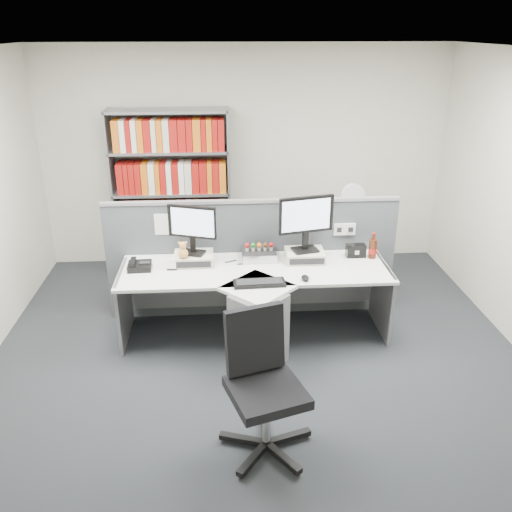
{
  "coord_description": "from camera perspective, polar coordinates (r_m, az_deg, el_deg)",
  "views": [
    {
      "loc": [
        -0.3,
        -3.88,
        2.87
      ],
      "look_at": [
        0.0,
        0.65,
        0.92
      ],
      "focal_mm": 37.66,
      "sensor_mm": 36.0,
      "label": 1
    }
  ],
  "objects": [
    {
      "name": "partition",
      "position": [
        5.6,
        -0.36,
        -0.13
      ],
      "size": [
        3.0,
        0.08,
        1.27
      ],
      "color": "#4A4E53",
      "rests_on": "ground"
    },
    {
      "name": "plush_toy",
      "position": [
        5.17,
        -7.76,
        0.53
      ],
      "size": [
        0.1,
        0.1,
        0.17
      ],
      "color": "gold",
      "rests_on": "monitor_riser_left"
    },
    {
      "name": "shelving_unit",
      "position": [
        6.63,
        -8.89,
        6.38
      ],
      "size": [
        1.41,
        0.4,
        2.0
      ],
      "color": "gray",
      "rests_on": "ground"
    },
    {
      "name": "mouse",
      "position": [
        4.95,
        5.25,
        -2.34
      ],
      "size": [
        0.07,
        0.11,
        0.04
      ],
      "primitive_type": "ellipsoid",
      "color": "black",
      "rests_on": "desk"
    },
    {
      "name": "monitor_right",
      "position": [
        5.21,
        5.35,
        3.93
      ],
      "size": [
        0.54,
        0.23,
        0.56
      ],
      "color": "black",
      "rests_on": "monitor_riser_right"
    },
    {
      "name": "keyboard",
      "position": [
        4.85,
        0.36,
        -2.88
      ],
      "size": [
        0.47,
        0.2,
        0.03
      ],
      "color": "black",
      "rests_on": "desk"
    },
    {
      "name": "desk",
      "position": [
        5.09,
        0.04,
        -5.04
      ],
      "size": [
        2.6,
        1.2,
        0.72
      ],
      "color": "white",
      "rests_on": "ground"
    },
    {
      "name": "office_chair",
      "position": [
        3.91,
        0.67,
        -13.01
      ],
      "size": [
        0.7,
        0.67,
        1.05
      ],
      "color": "silver",
      "rests_on": "ground"
    },
    {
      "name": "monitor_left",
      "position": [
        5.17,
        -6.8,
        3.21
      ],
      "size": [
        0.46,
        0.21,
        0.49
      ],
      "color": "black",
      "rests_on": "monitor_riser_left"
    },
    {
      "name": "desktop_pc",
      "position": [
        5.37,
        0.32,
        0.2
      ],
      "size": [
        0.34,
        0.3,
        0.09
      ],
      "color": "black",
      "rests_on": "desk"
    },
    {
      "name": "monitor_riser_right",
      "position": [
        5.35,
        5.21,
        0.05
      ],
      "size": [
        0.38,
        0.31,
        0.1
      ],
      "color": "beige",
      "rests_on": "desk"
    },
    {
      "name": "monitor_riser_left",
      "position": [
        5.3,
        -6.63,
        -0.26
      ],
      "size": [
        0.38,
        0.31,
        0.1
      ],
      "color": "beige",
      "rests_on": "desk"
    },
    {
      "name": "desk_calendar",
      "position": [
        5.19,
        -8.93,
        -0.92
      ],
      "size": [
        0.09,
        0.07,
        0.11
      ],
      "color": "black",
      "rests_on": "desk"
    },
    {
      "name": "ground",
      "position": [
        4.83,
        0.53,
        -13.17
      ],
      "size": [
        5.5,
        5.5,
        0.0
      ],
      "primitive_type": "plane",
      "color": "#2C3034",
      "rests_on": "ground"
    },
    {
      "name": "filing_cabinet",
      "position": [
        6.56,
        9.72,
        0.34
      ],
      "size": [
        0.45,
        0.61,
        0.7
      ],
      "color": "gray",
      "rests_on": "ground"
    },
    {
      "name": "cola_bottle",
      "position": [
        5.49,
        12.3,
        0.77
      ],
      "size": [
        0.08,
        0.08,
        0.27
      ],
      "color": "#3F190A",
      "rests_on": "desk"
    },
    {
      "name": "desk_phone",
      "position": [
        5.26,
        -12.31,
        -1.01
      ],
      "size": [
        0.23,
        0.21,
        0.1
      ],
      "color": "black",
      "rests_on": "desk"
    },
    {
      "name": "desk_fan",
      "position": [
        6.34,
        10.13,
        5.93
      ],
      "size": [
        0.3,
        0.18,
        0.51
      ],
      "color": "white",
      "rests_on": "filing_cabinet"
    },
    {
      "name": "figurines",
      "position": [
        5.32,
        0.34,
        1.08
      ],
      "size": [
        0.29,
        0.05,
        0.09
      ],
      "color": "beige",
      "rests_on": "desktop_pc"
    },
    {
      "name": "room_shell",
      "position": [
        4.04,
        0.62,
        7.73
      ],
      "size": [
        5.04,
        5.54,
        2.72
      ],
      "color": "beige",
      "rests_on": "ground"
    },
    {
      "name": "speaker",
      "position": [
        5.5,
        10.55,
        0.57
      ],
      "size": [
        0.19,
        0.11,
        0.13
      ],
      "primitive_type": "cube",
      "color": "black",
      "rests_on": "desk"
    }
  ]
}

